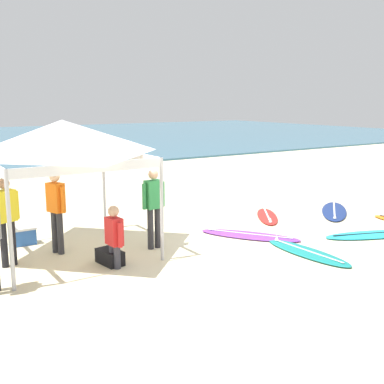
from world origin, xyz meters
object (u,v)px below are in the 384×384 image
(person_yellow, at_px, (6,216))
(person_green, at_px, (154,203))
(surfboard_cyan, at_px, (373,234))
(gear_bag_near_tent, at_px, (110,257))
(person_orange, at_px, (56,207))
(person_red, at_px, (114,234))
(surfboard_red, at_px, (267,216))
(surfboard_teal, at_px, (307,252))
(canopy_tent, at_px, (63,138))
(cooler_box, at_px, (23,236))
(surfboard_purple, at_px, (249,235))
(surfboard_navy, at_px, (334,211))

(person_yellow, bearing_deg, person_green, -10.54)
(surfboard_cyan, height_order, gear_bag_near_tent, gear_bag_near_tent)
(surfboard_cyan, distance_m, person_orange, 7.19)
(person_red, bearing_deg, surfboard_red, 15.06)
(surfboard_teal, distance_m, surfboard_cyan, 2.28)
(person_green, distance_m, gear_bag_near_tent, 1.54)
(canopy_tent, bearing_deg, person_orange, 139.56)
(gear_bag_near_tent, relative_size, cooler_box, 1.20)
(canopy_tent, height_order, gear_bag_near_tent, canopy_tent)
(canopy_tent, xyz_separation_m, surfboard_red, (5.54, 0.06, -2.35))
(surfboard_cyan, bearing_deg, surfboard_teal, -177.75)
(surfboard_purple, relative_size, surfboard_navy, 1.00)
(person_red, height_order, cooler_box, person_red)
(surfboard_navy, height_order, person_green, person_green)
(gear_bag_near_tent, height_order, cooler_box, cooler_box)
(surfboard_teal, bearing_deg, cooler_box, 140.55)
(surfboard_red, height_order, surfboard_navy, same)
(surfboard_navy, bearing_deg, cooler_box, 168.38)
(person_red, bearing_deg, cooler_box, 113.42)
(surfboard_purple, height_order, surfboard_red, same)
(surfboard_purple, relative_size, person_green, 1.35)
(person_red, bearing_deg, person_yellow, 144.53)
(surfboard_teal, xyz_separation_m, person_orange, (-4.29, 2.87, 0.95))
(surfboard_red, bearing_deg, person_yellow, -178.44)
(canopy_tent, bearing_deg, cooler_box, 117.67)
(person_orange, distance_m, gear_bag_near_tent, 1.61)
(surfboard_red, relative_size, cooler_box, 3.67)
(person_green, distance_m, person_red, 1.41)
(gear_bag_near_tent, distance_m, cooler_box, 2.48)
(canopy_tent, bearing_deg, surfboard_purple, -15.62)
(surfboard_cyan, xyz_separation_m, person_orange, (-6.57, 2.78, 0.95))
(surfboard_red, bearing_deg, gear_bag_near_tent, -167.39)
(surfboard_purple, bearing_deg, person_orange, 163.15)
(surfboard_teal, height_order, person_yellow, person_yellow)
(surfboard_teal, height_order, surfboard_red, same)
(surfboard_navy, distance_m, person_red, 7.16)
(person_yellow, bearing_deg, surfboard_teal, -26.10)
(surfboard_purple, relative_size, person_orange, 1.35)
(surfboard_cyan, height_order, person_red, person_red)
(person_yellow, bearing_deg, person_red, -35.47)
(canopy_tent, relative_size, surfboard_cyan, 1.21)
(canopy_tent, height_order, surfboard_navy, canopy_tent)
(surfboard_red, distance_m, person_orange, 5.79)
(surfboard_teal, xyz_separation_m, surfboard_navy, (3.43, 2.22, -0.00))
(surfboard_cyan, distance_m, cooler_box, 7.98)
(person_red, height_order, gear_bag_near_tent, person_red)
(surfboard_red, bearing_deg, surfboard_navy, -16.01)
(surfboard_cyan, distance_m, person_red, 6.12)
(surfboard_purple, height_order, person_green, person_green)
(surfboard_teal, bearing_deg, gear_bag_near_tent, 155.71)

